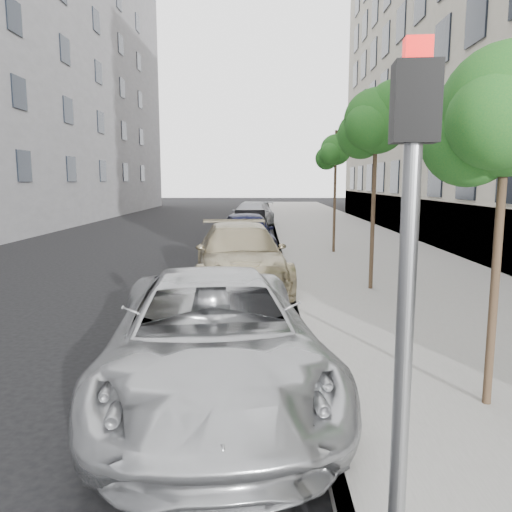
{
  "coord_description": "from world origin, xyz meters",
  "views": [
    {
      "loc": [
        0.49,
        -4.21,
        2.79
      ],
      "look_at": [
        0.39,
        4.34,
        1.5
      ],
      "focal_mm": 35.0,
      "sensor_mm": 36.0,
      "label": 1
    }
  ],
  "objects_px": {
    "suv": "(240,256)",
    "sedan_black": "(250,225)",
    "sedan_blue": "(247,233)",
    "tree_mid": "(377,121)",
    "sedan_rear": "(252,215)",
    "tree_near": "(510,110)",
    "tree_far": "(337,150)",
    "signal_pole": "(407,279)",
    "minivan": "(213,337)"
  },
  "relations": [
    {
      "from": "tree_mid",
      "to": "sedan_black",
      "type": "distance_m",
      "value": 12.83
    },
    {
      "from": "tree_near",
      "to": "sedan_black",
      "type": "bearing_deg",
      "value": 100.26
    },
    {
      "from": "sedan_blue",
      "to": "sedan_rear",
      "type": "xyz_separation_m",
      "value": [
        0.0,
        10.53,
        -0.04
      ]
    },
    {
      "from": "tree_near",
      "to": "tree_far",
      "type": "relative_size",
      "value": 0.95
    },
    {
      "from": "signal_pole",
      "to": "sedan_blue",
      "type": "bearing_deg",
      "value": 99.56
    },
    {
      "from": "tree_near",
      "to": "suv",
      "type": "distance_m",
      "value": 8.57
    },
    {
      "from": "tree_far",
      "to": "sedan_rear",
      "type": "distance_m",
      "value": 11.71
    },
    {
      "from": "tree_far",
      "to": "tree_mid",
      "type": "bearing_deg",
      "value": -90.0
    },
    {
      "from": "tree_near",
      "to": "sedan_rear",
      "type": "height_order",
      "value": "tree_near"
    },
    {
      "from": "tree_far",
      "to": "minivan",
      "type": "xyz_separation_m",
      "value": [
        -3.38,
        -12.5,
        -3.12
      ]
    },
    {
      "from": "tree_near",
      "to": "tree_far",
      "type": "height_order",
      "value": "tree_far"
    },
    {
      "from": "tree_near",
      "to": "tree_mid",
      "type": "height_order",
      "value": "tree_mid"
    },
    {
      "from": "minivan",
      "to": "sedan_black",
      "type": "relative_size",
      "value": 1.34
    },
    {
      "from": "tree_near",
      "to": "signal_pole",
      "type": "xyz_separation_m",
      "value": [
        -1.93,
        -2.97,
        -1.33
      ]
    },
    {
      "from": "tree_mid",
      "to": "sedan_blue",
      "type": "bearing_deg",
      "value": 116.23
    },
    {
      "from": "sedan_black",
      "to": "sedan_rear",
      "type": "xyz_separation_m",
      "value": [
        -0.0,
        5.4,
        0.08
      ]
    },
    {
      "from": "minivan",
      "to": "sedan_black",
      "type": "bearing_deg",
      "value": 82.58
    },
    {
      "from": "signal_pole",
      "to": "sedan_rear",
      "type": "xyz_separation_m",
      "value": [
        -1.4,
        26.75,
        -1.47
      ]
    },
    {
      "from": "tree_near",
      "to": "tree_mid",
      "type": "bearing_deg",
      "value": 90.0
    },
    {
      "from": "tree_near",
      "to": "sedan_rear",
      "type": "distance_m",
      "value": 24.17
    },
    {
      "from": "tree_far",
      "to": "sedan_blue",
      "type": "bearing_deg",
      "value": 175.66
    },
    {
      "from": "signal_pole",
      "to": "minivan",
      "type": "bearing_deg",
      "value": 117.27
    },
    {
      "from": "suv",
      "to": "sedan_black",
      "type": "height_order",
      "value": "suv"
    },
    {
      "from": "signal_pole",
      "to": "minivan",
      "type": "height_order",
      "value": "signal_pole"
    },
    {
      "from": "suv",
      "to": "sedan_rear",
      "type": "height_order",
      "value": "suv"
    },
    {
      "from": "suv",
      "to": "tree_near",
      "type": "bearing_deg",
      "value": -72.36
    },
    {
      "from": "tree_mid",
      "to": "sedan_rear",
      "type": "distance_m",
      "value": 17.93
    },
    {
      "from": "signal_pole",
      "to": "sedan_black",
      "type": "distance_m",
      "value": 21.46
    },
    {
      "from": "sedan_black",
      "to": "tree_far",
      "type": "bearing_deg",
      "value": -58.82
    },
    {
      "from": "suv",
      "to": "sedan_black",
      "type": "xyz_separation_m",
      "value": [
        0.0,
        10.98,
        -0.13
      ]
    },
    {
      "from": "tree_far",
      "to": "sedan_rear",
      "type": "xyz_separation_m",
      "value": [
        -3.33,
        10.78,
        -3.13
      ]
    },
    {
      "from": "signal_pole",
      "to": "sedan_blue",
      "type": "xyz_separation_m",
      "value": [
        -1.4,
        16.23,
        -1.42
      ]
    },
    {
      "from": "tree_near",
      "to": "minivan",
      "type": "xyz_separation_m",
      "value": [
        -3.38,
        0.5,
        -2.78
      ]
    },
    {
      "from": "suv",
      "to": "sedan_blue",
      "type": "relative_size",
      "value": 1.17
    },
    {
      "from": "tree_near",
      "to": "minivan",
      "type": "height_order",
      "value": "tree_near"
    },
    {
      "from": "sedan_blue",
      "to": "suv",
      "type": "bearing_deg",
      "value": -96.5
    },
    {
      "from": "minivan",
      "to": "suv",
      "type": "relative_size",
      "value": 1.0
    },
    {
      "from": "sedan_blue",
      "to": "sedan_rear",
      "type": "relative_size",
      "value": 0.9
    },
    {
      "from": "suv",
      "to": "sedan_blue",
      "type": "height_order",
      "value": "suv"
    },
    {
      "from": "tree_mid",
      "to": "tree_far",
      "type": "xyz_separation_m",
      "value": [
        -0.0,
        6.5,
        -0.29
      ]
    },
    {
      "from": "tree_far",
      "to": "suv",
      "type": "height_order",
      "value": "tree_far"
    },
    {
      "from": "minivan",
      "to": "signal_pole",
      "type": "bearing_deg",
      "value": -74.63
    },
    {
      "from": "signal_pole",
      "to": "tree_near",
      "type": "bearing_deg",
      "value": 61.68
    },
    {
      "from": "tree_mid",
      "to": "sedan_rear",
      "type": "height_order",
      "value": "tree_mid"
    },
    {
      "from": "tree_far",
      "to": "suv",
      "type": "distance_m",
      "value": 7.21
    },
    {
      "from": "tree_mid",
      "to": "sedan_blue",
      "type": "distance_m",
      "value": 8.25
    },
    {
      "from": "signal_pole",
      "to": "sedan_blue",
      "type": "distance_m",
      "value": 16.35
    },
    {
      "from": "tree_mid",
      "to": "sedan_rear",
      "type": "relative_size",
      "value": 0.93
    },
    {
      "from": "tree_near",
      "to": "sedan_rear",
      "type": "bearing_deg",
      "value": 97.96
    },
    {
      "from": "tree_mid",
      "to": "suv",
      "type": "height_order",
      "value": "tree_mid"
    }
  ]
}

